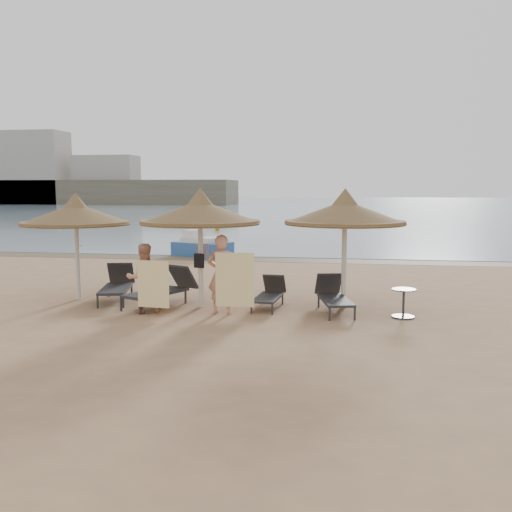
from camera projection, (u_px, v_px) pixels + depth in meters
The scene contains 21 objects.
ground at pixel (193, 309), 13.39m from camera, with size 160.00×160.00×0.00m, color #A27752.
sea at pixel (326, 205), 91.78m from camera, with size 200.00×140.00×0.03m, color slate.
wet_sand_strip at pixel (257, 259), 22.60m from camera, with size 200.00×1.60×0.01m, color brown.
far_shore at pixel (172, 187), 93.30m from camera, with size 150.00×54.80×12.00m.
palapa_left at pixel (76, 215), 14.27m from camera, with size 2.73×2.73×2.71m.
palapa_center at pixel (200, 213), 13.32m from camera, with size 2.85×2.85×2.82m.
palapa_right at pixel (345, 213), 13.25m from camera, with size 2.84×2.84×2.82m.
lounger_far_left at pixel (117, 284), 14.45m from camera, with size 1.10×2.06×0.88m.
lounger_near_left at pixel (164, 288), 13.80m from camera, with size 1.48×2.12×0.91m.
lounger_near_right at pixel (270, 293), 13.58m from camera, with size 0.65×1.64×0.72m.
lounger_far_right at pixel (333, 295), 13.12m from camera, with size 0.99×1.89×0.81m.
side_table at pixel (403, 304), 12.46m from camera, with size 0.53×0.53×0.64m.
person_left at pixel (143, 273), 12.89m from camera, with size 0.84×0.55×1.84m, color tan.
person_right at pixel (222, 268), 12.72m from camera, with size 0.96×0.62×2.09m, color tan.
towel_left at pixel (153, 284), 12.52m from camera, with size 0.74×0.09×1.04m.
towel_right at pixel (235, 280), 12.44m from camera, with size 0.86×0.06×1.20m.
bag_patterned at pixel (203, 252), 13.61m from camera, with size 0.33×0.19×0.40m.
bag_dark at pixel (199, 261), 13.30m from camera, with size 0.25×0.14×0.33m.
pedal_boat at pixel (202, 246), 23.74m from camera, with size 2.63×2.11×1.07m.
buoy_left at pixel (217, 228), 37.44m from camera, with size 0.40×0.40×0.40m, color #DF9E0D.
buoy_mid at pixel (341, 224), 41.30m from camera, with size 0.34×0.34×0.34m, color #DF9E0D.
Camera 1 is at (3.58, -12.74, 2.84)m, focal length 40.00 mm.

